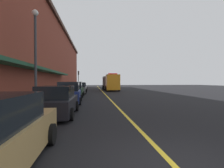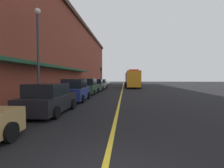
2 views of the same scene
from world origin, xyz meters
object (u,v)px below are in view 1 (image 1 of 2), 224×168
parked_car_4 (80,88)px  street_lamp_left (35,47)px  parked_car_1 (57,102)px  parking_meter_2 (70,87)px  parking_meter_1 (74,86)px  parked_car_5 (82,87)px  parked_car_2 (69,93)px  utility_truck (110,83)px  parked_car_3 (75,90)px  parking_meter_0 (71,87)px  traffic_light_near (78,76)px

parked_car_4 → street_lamp_left: (-2.10, -13.73, 3.57)m
parked_car_1 → parking_meter_2: parked_car_1 is taller
parked_car_1 → parking_meter_1: size_ratio=3.26×
parking_meter_1 → parking_meter_2: (0.00, -4.50, 0.00)m
parked_car_4 → parked_car_5: 5.34m
parked_car_2 → parking_meter_1: size_ratio=3.29×
utility_truck → parked_car_3: bearing=-24.7°
utility_truck → parking_meter_1: bearing=-65.0°
parked_car_1 → parking_meter_2: 17.17m
street_lamp_left → parked_car_5: bearing=83.8°
parking_meter_0 → street_lamp_left: street_lamp_left is taller
parked_car_4 → traffic_light_near: traffic_light_near is taller
parked_car_3 → street_lamp_left: bearing=167.0°
parking_meter_2 → traffic_light_near: 14.66m
parking_meter_2 → utility_truck: bearing=48.2°
traffic_light_near → parked_car_4: bearing=-84.5°
parking_meter_1 → traffic_light_near: size_ratio=0.31×
parked_car_2 → parked_car_5: size_ratio=0.95×
utility_truck → parking_meter_1: size_ratio=7.06×
parked_car_2 → parking_meter_0: 13.06m
parked_car_4 → utility_truck: 10.33m
parked_car_4 → parked_car_1: bearing=177.9°
parked_car_5 → utility_truck: size_ratio=0.49×
parked_car_1 → parking_meter_2: size_ratio=3.26×
parked_car_2 → parking_meter_0: bearing=4.4°
parked_car_3 → parking_meter_1: size_ratio=3.54×
street_lamp_left → utility_truck: bearing=70.6°
traffic_light_near → parked_car_1: bearing=-87.4°
parked_car_1 → parking_meter_1: parked_car_1 is taller
parked_car_4 → parking_meter_0: size_ratio=3.33×
parking_meter_2 → street_lamp_left: bearing=-92.4°
parked_car_1 → street_lamp_left: size_ratio=0.63×
parked_car_2 → traffic_light_near: traffic_light_near is taller
parked_car_1 → parking_meter_1: (-1.50, 21.61, 0.27)m
parked_car_1 → utility_truck: 25.89m
parked_car_2 → traffic_light_near: bearing=1.0°
parked_car_5 → parking_meter_1: size_ratio=3.48×
parked_car_3 → parking_meter_0: (-1.32, 6.81, 0.19)m
utility_truck → street_lamp_left: bearing=-20.9°
parked_car_4 → parked_car_5: size_ratio=0.96×
parked_car_3 → parked_car_2: bearing=-178.9°
parked_car_2 → parked_car_4: (0.03, 11.41, -0.05)m
utility_truck → street_lamp_left: (-7.85, -22.27, 2.75)m
parking_meter_2 → street_lamp_left: street_lamp_left is taller
parked_car_3 → parked_car_5: parked_car_3 is taller
parked_car_4 → parking_meter_1: size_ratio=3.33×
parked_car_5 → utility_truck: (5.79, 3.20, 0.86)m
parked_car_5 → parking_meter_0: 4.06m
parking_meter_1 → utility_truck: bearing=26.5°
parking_meter_0 → parking_meter_1: size_ratio=1.00×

